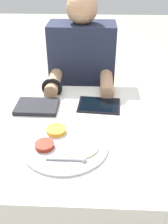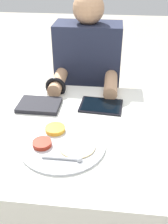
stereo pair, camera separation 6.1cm
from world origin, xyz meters
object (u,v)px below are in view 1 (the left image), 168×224
Objects in this scene: tablet_device at (99,105)px; person_diner at (82,101)px; thali_tray at (64,144)px; red_notebook at (37,107)px.

tablet_device is 0.44m from person_diner.
thali_tray reaches higher than red_notebook.
red_notebook reaches higher than tablet_device.
red_notebook is 0.30m from tablet_device.
thali_tray is at bearing -113.69° from tablet_device.
thali_tray is 0.27× the size of person_diner.
person_diner is at bearing 65.05° from red_notebook.
red_notebook is 0.50m from person_diner.
thali_tray is 0.34m from tablet_device.
person_diner reaches higher than red_notebook.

